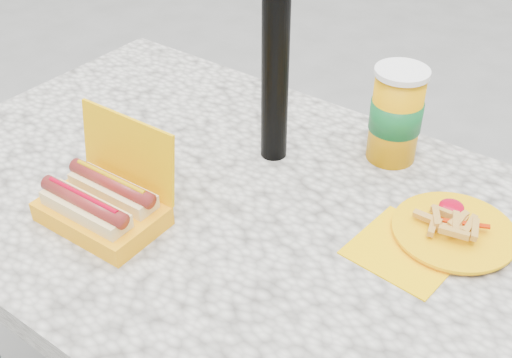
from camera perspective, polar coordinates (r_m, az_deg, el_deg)
The scene contains 4 objects.
picnic_table at distance 1.22m, azimuth -2.88°, elevation -5.38°, with size 1.20×0.80×0.75m.
hotdog_box at distance 1.10m, azimuth -13.45°, elevation -2.07°, with size 0.21×0.16×0.17m.
fries_plate at distance 1.10m, azimuth 16.82°, elevation -4.47°, with size 0.23×0.27×0.04m.
soda_cup at distance 1.22m, azimuth 12.34°, elevation 5.60°, with size 0.10×0.10×0.19m.
Camera 1 is at (0.59, -0.69, 1.45)m, focal length 45.00 mm.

